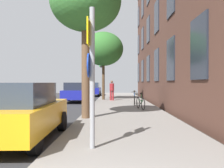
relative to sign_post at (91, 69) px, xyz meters
The scene contains 15 objects.
ground_plane 11.99m from the sign_post, 101.77° to the left, with size 41.80×41.80×0.00m, color #332D28.
road_asphalt 12.58m from the sign_post, 111.29° to the left, with size 7.00×38.00×0.01m, color #2D2D30.
sidewalk 11.79m from the sign_post, 84.64° to the left, with size 4.20×38.00×0.12m, color gray.
building_facade 12.77m from the sign_post, 71.64° to the left, with size 0.56×27.00×14.21m.
sign_post is the anchor object (origin of this frame).
traffic_light 18.90m from the sign_post, 92.16° to the left, with size 0.43×0.24×3.87m.
tree_near 5.74m from the sign_post, 98.16° to the left, with size 3.04×3.04×6.27m.
tree_far 16.35m from the sign_post, 91.57° to the left, with size 3.53×3.53×6.00m.
bicycle_0 8.67m from the sign_post, 76.30° to the left, with size 0.48×1.58×0.94m.
bicycle_1 11.20m from the sign_post, 80.20° to the left, with size 0.42×1.70×0.94m.
bicycle_2 12.63m from the sign_post, 80.76° to the left, with size 0.42×1.64×0.93m.
pedestrian_0 15.20m from the sign_post, 88.79° to the left, with size 0.42×0.42×1.69m.
car_0 2.63m from the sign_post, 150.89° to the left, with size 1.99×4.48×1.62m.
car_1 14.64m from the sign_post, 100.45° to the left, with size 1.78×4.00×1.62m.
car_2 23.51m from the sign_post, 94.99° to the left, with size 1.80×4.23×1.62m.
Camera 1 is at (0.55, -2.21, 1.64)m, focal length 39.28 mm.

